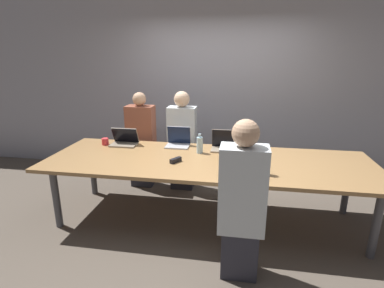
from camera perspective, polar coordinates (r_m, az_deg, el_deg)
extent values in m
plane|color=brown|center=(3.78, 2.86, -14.09)|extent=(24.00, 24.00, 0.00)
cube|color=#9999A3|center=(4.92, 5.42, 10.49)|extent=(12.00, 0.06, 2.80)
cube|color=#9E7547|center=(3.45, 3.05, -3.34)|extent=(3.73, 1.23, 0.04)
cylinder|color=#4C4C51|center=(3.79, -24.47, -9.31)|extent=(0.08, 0.08, 0.73)
cylinder|color=#4C4C51|center=(3.47, 31.66, -12.95)|extent=(0.08, 0.08, 0.73)
cylinder|color=#4C4C51|center=(4.47, -18.39, -4.66)|extent=(0.08, 0.08, 0.73)
cylinder|color=#4C4C51|center=(4.20, 27.40, -7.19)|extent=(0.08, 0.08, 0.73)
cube|color=gray|center=(3.78, 6.01, -1.12)|extent=(0.31, 0.23, 0.02)
cube|color=gray|center=(3.84, 6.17, 1.13)|extent=(0.31, 0.05, 0.23)
cube|color=black|center=(3.83, 6.16, 1.06)|extent=(0.31, 0.05, 0.23)
cylinder|color=brown|center=(3.73, 9.91, -1.01)|extent=(0.08, 0.08, 0.08)
cylinder|color=#ADD1E0|center=(3.65, 1.48, -0.22)|extent=(0.08, 0.08, 0.20)
cylinder|color=#ADD1E0|center=(3.61, 1.49, 1.61)|extent=(0.03, 0.03, 0.04)
cube|color=#B7B7BC|center=(3.91, -2.77, -0.42)|extent=(0.30, 0.23, 0.02)
cube|color=#B7B7BC|center=(3.97, -2.48, 1.76)|extent=(0.31, 0.05, 0.23)
cube|color=#0F1933|center=(3.96, -2.51, 1.69)|extent=(0.30, 0.05, 0.23)
cube|color=#2D2D38|center=(4.51, -1.82, -5.51)|extent=(0.32, 0.24, 0.45)
cube|color=silver|center=(4.31, -1.89, 2.00)|extent=(0.40, 0.24, 0.77)
sphere|color=beige|center=(4.21, -1.96, 8.54)|extent=(0.22, 0.22, 0.22)
cube|color=gray|center=(4.07, -12.87, -0.15)|extent=(0.34, 0.22, 0.02)
cube|color=gray|center=(4.10, -12.59, 1.69)|extent=(0.35, 0.10, 0.21)
cube|color=black|center=(4.09, -12.64, 1.59)|extent=(0.34, 0.10, 0.20)
cube|color=#2D2D38|center=(4.65, -9.32, -5.00)|extent=(0.32, 0.24, 0.45)
cube|color=brown|center=(4.46, -9.69, 2.29)|extent=(0.40, 0.24, 0.77)
sphere|color=tan|center=(4.37, -10.00, 8.43)|extent=(0.19, 0.19, 0.19)
cylinder|color=red|center=(4.15, -16.21, 0.45)|extent=(0.09, 0.09, 0.09)
cube|color=gray|center=(3.05, 8.78, -5.69)|extent=(0.32, 0.25, 0.02)
cube|color=gray|center=(2.91, 8.86, -3.99)|extent=(0.33, 0.09, 0.25)
cube|color=#0F1933|center=(2.92, 8.86, -3.98)|extent=(0.32, 0.08, 0.25)
cube|color=#2D2D38|center=(2.91, 9.00, -19.57)|extent=(0.32, 0.24, 0.45)
cube|color=silver|center=(2.60, 9.62, -8.65)|extent=(0.40, 0.24, 0.77)
sphere|color=tan|center=(2.42, 10.20, 2.05)|extent=(0.23, 0.23, 0.23)
cylinder|color=brown|center=(3.09, 13.55, -5.10)|extent=(0.07, 0.07, 0.08)
cylinder|color=black|center=(3.09, 13.48, -3.70)|extent=(0.08, 0.08, 0.22)
cylinder|color=black|center=(3.05, 13.65, -1.37)|extent=(0.03, 0.03, 0.05)
cube|color=black|center=(3.36, -3.13, -3.10)|extent=(0.12, 0.15, 0.05)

